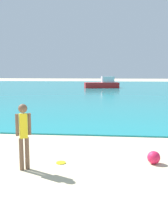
% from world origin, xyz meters
% --- Properties ---
extents(water, '(160.00, 60.00, 0.06)m').
position_xyz_m(water, '(0.00, 40.37, 0.03)').
color(water, teal).
rests_on(water, ground).
extents(person_standing, '(0.35, 0.24, 1.68)m').
position_xyz_m(person_standing, '(-1.76, 6.63, 0.96)').
color(person_standing, brown).
rests_on(person_standing, ground).
extents(frisbee, '(0.26, 0.26, 0.03)m').
position_xyz_m(frisbee, '(-0.93, 7.20, 0.01)').
color(frisbee, yellow).
rests_on(frisbee, ground).
extents(boat_far, '(5.37, 2.80, 1.75)m').
position_xyz_m(boat_far, '(-0.92, 40.92, 0.66)').
color(boat_far, red).
rests_on(boat_far, water).
extents(beach_ball, '(0.35, 0.35, 0.35)m').
position_xyz_m(beach_ball, '(1.58, 7.41, 0.18)').
color(beach_ball, '#E51E4C').
rests_on(beach_ball, ground).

